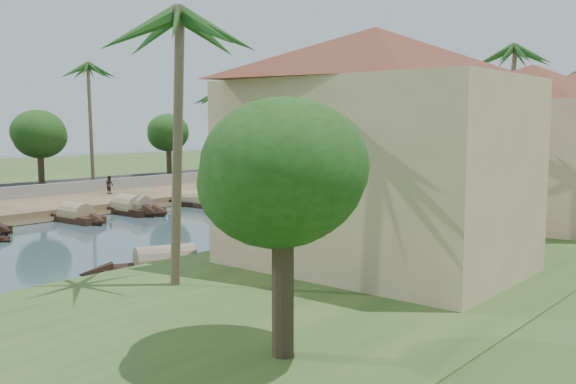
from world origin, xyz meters
The scene contains 36 objects.
ground centered at (0.00, 0.00, 0.00)m, with size 220.00×220.00×0.00m, color #34494F.
left_bank centered at (-16.00, 20.00, 0.40)m, with size 10.00×180.00×0.80m, color brown.
right_bank centered at (19.00, 20.00, 0.60)m, with size 16.00×180.00×1.20m, color #2A491D.
road centered at (-24.50, 20.00, 0.70)m, with size 8.00×180.00×1.40m, color black.
retaining_wall centered at (-20.20, 20.00, 1.35)m, with size 0.40×180.00×1.10m, color slate.
far_left_fill centered at (-51.00, 20.00, 0.68)m, with size 45.00×220.00×1.35m, color #2A491D.
bridge centered at (0.00, 72.00, 1.72)m, with size 28.00×4.00×2.40m.
building_near centered at (18.99, -2.00, 6.38)m, with size 14.85×14.85×10.20m.
building_mid centered at (19.99, 14.00, 6.13)m, with size 14.11×14.11×9.70m.
sampan_4 centered at (-9.06, 0.98, 0.41)m, with size 7.17×1.95×2.05m.
sampan_5 centered at (-9.49, 6.17, 0.42)m, with size 7.26×2.14×2.30m.
sampan_6 centered at (-9.19, 6.34, 0.42)m, with size 7.52×3.12×2.20m.
sampan_7 centered at (-9.57, 12.63, 0.40)m, with size 6.77×2.90×1.83m.
sampan_8 centered at (-8.22, 12.96, 0.41)m, with size 6.56×1.93×2.05m.
sampan_9 centered at (-8.76, 16.54, 0.41)m, with size 7.45×3.30×1.90m.
sampan_10 centered at (-9.85, 22.20, 0.41)m, with size 7.30×2.66×2.01m.
sampan_11 centered at (-8.35, 26.44, 0.42)m, with size 8.53×2.86×2.38m.
sampan_12 centered at (-8.73, 28.23, 0.41)m, with size 8.14×2.79×1.94m.
sampan_13 centered at (-8.93, 32.63, 0.41)m, with size 7.78×4.61×2.14m.
sampan_14 centered at (9.35, -5.56, 0.41)m, with size 5.06×8.22×2.05m.
sampan_15 centered at (9.96, 11.12, 0.41)m, with size 3.21×7.41×1.98m.
sampan_16 centered at (10.20, 22.08, 0.41)m, with size 1.88×8.53×2.09m.
canoe_2 centered at (-9.48, 17.80, 0.10)m, with size 5.16×3.94×0.83m.
palm_0 centered at (15.00, -9.59, 11.13)m, with size 3.20×3.20×11.72m.
palm_1 centered at (16.00, 5.39, 10.59)m, with size 3.20×3.20×11.17m.
palm_2 centered at (15.00, 22.68, 12.69)m, with size 3.20×3.20×13.35m.
palm_3 centered at (16.00, 36.10, 11.45)m, with size 3.20×3.20×12.06m.
palm_5 centered at (-24.00, 12.27, 12.96)m, with size 3.20×3.20×13.43m.
palm_6 centered at (-22.00, 28.12, 10.66)m, with size 3.20×3.20×11.03m.
palm_8 centered at (-20.50, 59.19, 11.76)m, with size 3.20×3.20×12.17m.
tree_2 centered at (-24.00, 6.61, 6.23)m, with size 5.08×5.08×6.99m.
tree_3 centered at (-24.00, 22.35, 6.19)m, with size 4.65×4.65×6.79m.
tree_4 centered at (-24.00, 36.71, 6.02)m, with size 4.49×4.49×6.55m.
tree_5 centered at (-24.00, 53.58, 6.73)m, with size 4.91×4.91×7.44m.
tree_7 centered at (23.00, -12.71, 5.95)m, with size 4.29×4.29×6.61m.
person_far centered at (-17.28, 9.64, 1.66)m, with size 0.83×0.65×1.71m, color #372D26.
Camera 1 is at (33.74, -25.35, 7.40)m, focal length 40.00 mm.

